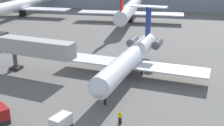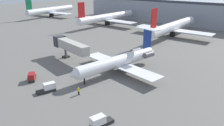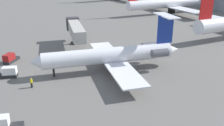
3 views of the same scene
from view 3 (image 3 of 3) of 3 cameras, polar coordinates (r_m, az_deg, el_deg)
ground_plane at (r=49.78m, az=-0.18°, el=-1.27°), size 400.00×400.00×0.10m
regional_jet at (r=47.76m, az=0.18°, el=1.84°), size 24.75×28.58×10.01m
jet_bridge at (r=62.69m, az=-8.16°, el=7.48°), size 16.42×5.78×6.10m
ground_crew_marshaller at (r=43.83m, az=-17.46°, el=-4.20°), size 0.47×0.40×1.69m
baggage_tug_lead at (r=34.34m, az=-23.29°, el=-12.43°), size 2.29×4.22×1.90m
baggage_tug_trailing at (r=49.28m, az=-22.16°, el=-2.02°), size 2.56×4.24×1.90m
baggage_tug_spare at (r=56.59m, az=-21.70°, el=0.93°), size 4.02×3.55×1.90m
parked_airliner_west_mid at (r=110.91m, az=13.12°, el=12.80°), size 34.29×40.82×13.04m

